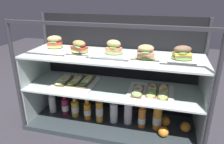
% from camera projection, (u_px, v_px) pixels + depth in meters
% --- Properties ---
extents(ground_plane, '(6.00, 6.00, 0.02)m').
position_uv_depth(ground_plane, '(112.00, 127.00, 1.85)').
color(ground_plane, '#312E35').
rests_on(ground_plane, ground).
extents(case_base_deck, '(1.44, 0.49, 0.04)m').
position_uv_depth(case_base_deck, '(112.00, 124.00, 1.84)').
color(case_base_deck, '#2F383C').
rests_on(case_base_deck, ground).
extents(case_frame, '(1.44, 0.49, 0.92)m').
position_uv_depth(case_frame, '(117.00, 66.00, 1.81)').
color(case_frame, '#333338').
rests_on(case_frame, ground).
extents(riser_lower_tier, '(1.38, 0.43, 0.31)m').
position_uv_depth(riser_lower_tier, '(112.00, 106.00, 1.77)').
color(riser_lower_tier, silver).
rests_on(riser_lower_tier, case_base_deck).
extents(shelf_lower_glass, '(1.39, 0.45, 0.01)m').
position_uv_depth(shelf_lower_glass, '(112.00, 88.00, 1.71)').
color(shelf_lower_glass, silver).
rests_on(shelf_lower_glass, riser_lower_tier).
extents(riser_upper_tier, '(1.38, 0.43, 0.26)m').
position_uv_depth(riser_upper_tier, '(112.00, 73.00, 1.67)').
color(riser_upper_tier, silver).
rests_on(riser_upper_tier, shelf_lower_glass).
extents(shelf_upper_glass, '(1.39, 0.45, 0.01)m').
position_uv_depth(shelf_upper_glass, '(112.00, 56.00, 1.62)').
color(shelf_upper_glass, silver).
rests_on(shelf_upper_glass, riser_upper_tier).
extents(plated_roll_sandwich_near_left_corner, '(0.18, 0.18, 0.12)m').
position_uv_depth(plated_roll_sandwich_near_left_corner, '(55.00, 44.00, 1.76)').
color(plated_roll_sandwich_near_left_corner, white).
rests_on(plated_roll_sandwich_near_left_corner, shelf_upper_glass).
extents(plated_roll_sandwich_mid_right, '(0.17, 0.17, 0.11)m').
position_uv_depth(plated_roll_sandwich_mid_right, '(79.00, 49.00, 1.62)').
color(plated_roll_sandwich_mid_right, white).
rests_on(plated_roll_sandwich_mid_right, shelf_upper_glass).
extents(plated_roll_sandwich_far_right, '(0.19, 0.19, 0.12)m').
position_uv_depth(plated_roll_sandwich_far_right, '(114.00, 50.00, 1.61)').
color(plated_roll_sandwich_far_right, white).
rests_on(plated_roll_sandwich_far_right, shelf_upper_glass).
extents(plated_roll_sandwich_left_of_center, '(0.20, 0.20, 0.12)m').
position_uv_depth(plated_roll_sandwich_left_of_center, '(145.00, 55.00, 1.49)').
color(plated_roll_sandwich_left_of_center, white).
rests_on(plated_roll_sandwich_left_of_center, shelf_upper_glass).
extents(plated_roll_sandwich_far_left, '(0.19, 0.19, 0.11)m').
position_uv_depth(plated_roll_sandwich_far_left, '(182.00, 55.00, 1.48)').
color(plated_roll_sandwich_far_left, white).
rests_on(plated_roll_sandwich_far_left, shelf_upper_glass).
extents(open_sandwich_tray_mid_left, '(0.34, 0.32, 0.06)m').
position_uv_depth(open_sandwich_tray_mid_left, '(75.00, 82.00, 1.77)').
color(open_sandwich_tray_mid_left, white).
rests_on(open_sandwich_tray_mid_left, shelf_lower_glass).
extents(open_sandwich_tray_right_of_center, '(0.34, 0.32, 0.06)m').
position_uv_depth(open_sandwich_tray_right_of_center, '(151.00, 92.00, 1.59)').
color(open_sandwich_tray_right_of_center, white).
rests_on(open_sandwich_tray_right_of_center, shelf_lower_glass).
extents(juice_bottle_front_middle, '(0.06, 0.06, 0.21)m').
position_uv_depth(juice_bottle_front_middle, '(52.00, 104.00, 1.96)').
color(juice_bottle_front_middle, white).
rests_on(juice_bottle_front_middle, case_base_deck).
extents(juice_bottle_front_left_end, '(0.06, 0.06, 0.21)m').
position_uv_depth(juice_bottle_front_left_end, '(65.00, 106.00, 1.92)').
color(juice_bottle_front_left_end, '#9D1D40').
rests_on(juice_bottle_front_left_end, case_base_deck).
extents(juice_bottle_back_center, '(0.07, 0.07, 0.20)m').
position_uv_depth(juice_bottle_back_center, '(75.00, 108.00, 1.89)').
color(juice_bottle_back_center, gold).
rests_on(juice_bottle_back_center, case_base_deck).
extents(juice_bottle_back_left, '(0.06, 0.06, 0.20)m').
position_uv_depth(juice_bottle_back_left, '(87.00, 111.00, 1.85)').
color(juice_bottle_back_left, orange).
rests_on(juice_bottle_back_left, case_base_deck).
extents(juice_bottle_front_fourth, '(0.06, 0.06, 0.24)m').
position_uv_depth(juice_bottle_front_fourth, '(99.00, 111.00, 1.81)').
color(juice_bottle_front_fourth, gold).
rests_on(juice_bottle_front_fourth, case_base_deck).
extents(juice_bottle_near_post, '(0.07, 0.07, 0.23)m').
position_uv_depth(juice_bottle_near_post, '(114.00, 112.00, 1.80)').
color(juice_bottle_near_post, white).
rests_on(juice_bottle_near_post, case_base_deck).
extents(juice_bottle_front_right_end, '(0.07, 0.07, 0.24)m').
position_uv_depth(juice_bottle_front_right_end, '(128.00, 113.00, 1.78)').
color(juice_bottle_front_right_end, white).
rests_on(juice_bottle_front_right_end, case_base_deck).
extents(juice_bottle_back_right, '(0.06, 0.06, 0.22)m').
position_uv_depth(juice_bottle_back_right, '(142.00, 117.00, 1.74)').
color(juice_bottle_back_right, orange).
rests_on(juice_bottle_back_right, case_base_deck).
extents(juice_bottle_tucked_behind, '(0.07, 0.07, 0.26)m').
position_uv_depth(juice_bottle_tucked_behind, '(157.00, 117.00, 1.71)').
color(juice_bottle_tucked_behind, orange).
rests_on(juice_bottle_tucked_behind, case_base_deck).
extents(orange_fruit_beside_bottles, '(0.08, 0.08, 0.08)m').
position_uv_depth(orange_fruit_beside_bottles, '(185.00, 127.00, 1.69)').
color(orange_fruit_beside_bottles, orange).
rests_on(orange_fruit_beside_bottles, case_base_deck).
extents(orange_fruit_near_left_post, '(0.08, 0.08, 0.08)m').
position_uv_depth(orange_fruit_near_left_post, '(165.00, 121.00, 1.77)').
color(orange_fruit_near_left_post, orange).
rests_on(orange_fruit_near_left_post, case_base_deck).
extents(orange_fruit_rolled_forward, '(0.08, 0.08, 0.08)m').
position_uv_depth(orange_fruit_rolled_forward, '(163.00, 132.00, 1.64)').
color(orange_fruit_rolled_forward, orange).
rests_on(orange_fruit_rolled_forward, case_base_deck).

